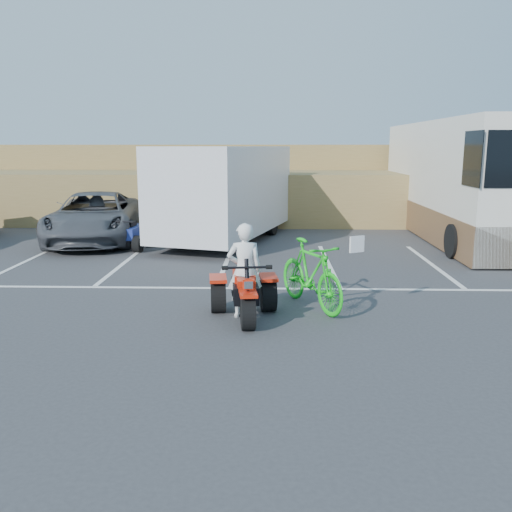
{
  "coord_description": "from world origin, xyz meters",
  "views": [
    {
      "loc": [
        1.2,
        -8.99,
        3.04
      ],
      "look_at": [
        0.91,
        1.04,
        1.0
      ],
      "focal_mm": 38.0,
      "sensor_mm": 36.0,
      "label": 1
    }
  ],
  "objects_px": {
    "rider": "(245,270)",
    "grey_pickup": "(95,217)",
    "quad_atv_green": "(223,242)",
    "cargo_trailer": "(225,190)",
    "red_trike_atv": "(245,319)",
    "rv_motorhome": "(459,188)",
    "quad_atv_blue": "(130,249)",
    "green_dirt_bike": "(311,274)"
  },
  "relations": [
    {
      "from": "cargo_trailer",
      "to": "rv_motorhome",
      "type": "distance_m",
      "value": 7.88
    },
    {
      "from": "cargo_trailer",
      "to": "green_dirt_bike",
      "type": "bearing_deg",
      "value": -57.07
    },
    {
      "from": "rider",
      "to": "cargo_trailer",
      "type": "relative_size",
      "value": 0.25
    },
    {
      "from": "cargo_trailer",
      "to": "quad_atv_green",
      "type": "xyz_separation_m",
      "value": [
        -0.09,
        -0.16,
        -1.64
      ]
    },
    {
      "from": "rider",
      "to": "quad_atv_green",
      "type": "height_order",
      "value": "rider"
    },
    {
      "from": "cargo_trailer",
      "to": "quad_atv_green",
      "type": "relative_size",
      "value": 4.19
    },
    {
      "from": "rider",
      "to": "grey_pickup",
      "type": "distance_m",
      "value": 9.43
    },
    {
      "from": "rv_motorhome",
      "to": "quad_atv_green",
      "type": "xyz_separation_m",
      "value": [
        -7.9,
        -1.23,
        -1.64
      ]
    },
    {
      "from": "green_dirt_bike",
      "to": "cargo_trailer",
      "type": "xyz_separation_m",
      "value": [
        -2.25,
        7.38,
        0.99
      ]
    },
    {
      "from": "rider",
      "to": "green_dirt_bike",
      "type": "distance_m",
      "value": 1.39
    },
    {
      "from": "grey_pickup",
      "to": "quad_atv_blue",
      "type": "relative_size",
      "value": 3.97
    },
    {
      "from": "cargo_trailer",
      "to": "quad_atv_green",
      "type": "height_order",
      "value": "cargo_trailer"
    },
    {
      "from": "red_trike_atv",
      "to": "quad_atv_green",
      "type": "relative_size",
      "value": 1.0
    },
    {
      "from": "grey_pickup",
      "to": "quad_atv_blue",
      "type": "xyz_separation_m",
      "value": [
        1.46,
        -1.36,
        -0.78
      ]
    },
    {
      "from": "green_dirt_bike",
      "to": "rv_motorhome",
      "type": "distance_m",
      "value": 10.17
    },
    {
      "from": "red_trike_atv",
      "to": "rv_motorhome",
      "type": "height_order",
      "value": "rv_motorhome"
    },
    {
      "from": "red_trike_atv",
      "to": "quad_atv_blue",
      "type": "distance_m",
      "value": 7.64
    },
    {
      "from": "green_dirt_bike",
      "to": "quad_atv_blue",
      "type": "relative_size",
      "value": 1.52
    },
    {
      "from": "rider",
      "to": "rv_motorhome",
      "type": "height_order",
      "value": "rv_motorhome"
    },
    {
      "from": "rider",
      "to": "quad_atv_green",
      "type": "relative_size",
      "value": 1.03
    },
    {
      "from": "rider",
      "to": "grey_pickup",
      "type": "relative_size",
      "value": 0.3
    },
    {
      "from": "red_trike_atv",
      "to": "rv_motorhome",
      "type": "distance_m",
      "value": 11.55
    },
    {
      "from": "grey_pickup",
      "to": "quad_atv_green",
      "type": "height_order",
      "value": "grey_pickup"
    },
    {
      "from": "quad_atv_blue",
      "to": "quad_atv_green",
      "type": "distance_m",
      "value": 3.0
    },
    {
      "from": "rider",
      "to": "quad_atv_blue",
      "type": "relative_size",
      "value": 1.21
    },
    {
      "from": "red_trike_atv",
      "to": "green_dirt_bike",
      "type": "distance_m",
      "value": 1.57
    },
    {
      "from": "green_dirt_bike",
      "to": "cargo_trailer",
      "type": "relative_size",
      "value": 0.31
    },
    {
      "from": "rider",
      "to": "quad_atv_green",
      "type": "bearing_deg",
      "value": -89.15
    },
    {
      "from": "grey_pickup",
      "to": "cargo_trailer",
      "type": "xyz_separation_m",
      "value": [
        4.23,
        0.15,
        0.86
      ]
    },
    {
      "from": "rider",
      "to": "green_dirt_bike",
      "type": "relative_size",
      "value": 0.79
    },
    {
      "from": "green_dirt_bike",
      "to": "cargo_trailer",
      "type": "distance_m",
      "value": 7.78
    },
    {
      "from": "cargo_trailer",
      "to": "quad_atv_green",
      "type": "bearing_deg",
      "value": -105.0
    },
    {
      "from": "red_trike_atv",
      "to": "cargo_trailer",
      "type": "height_order",
      "value": "cargo_trailer"
    },
    {
      "from": "rider",
      "to": "quad_atv_blue",
      "type": "bearing_deg",
      "value": -66.89
    },
    {
      "from": "quad_atv_blue",
      "to": "rider",
      "type": "bearing_deg",
      "value": -53.58
    },
    {
      "from": "rv_motorhome",
      "to": "quad_atv_blue",
      "type": "xyz_separation_m",
      "value": [
        -10.58,
        -2.59,
        -1.64
      ]
    },
    {
      "from": "rv_motorhome",
      "to": "red_trike_atv",
      "type": "bearing_deg",
      "value": -126.19
    },
    {
      "from": "green_dirt_bike",
      "to": "rv_motorhome",
      "type": "height_order",
      "value": "rv_motorhome"
    },
    {
      "from": "green_dirt_bike",
      "to": "quad_atv_blue",
      "type": "distance_m",
      "value": 7.75
    },
    {
      "from": "quad_atv_blue",
      "to": "quad_atv_green",
      "type": "bearing_deg",
      "value": 33.05
    },
    {
      "from": "grey_pickup",
      "to": "quad_atv_green",
      "type": "distance_m",
      "value": 4.21
    },
    {
      "from": "red_trike_atv",
      "to": "cargo_trailer",
      "type": "relative_size",
      "value": 0.24
    }
  ]
}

